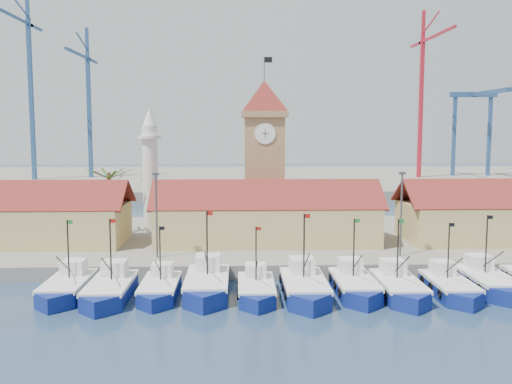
{
  "coord_description": "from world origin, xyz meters",
  "views": [
    {
      "loc": [
        -3.49,
        -47.59,
        15.09
      ],
      "look_at": [
        -1.32,
        18.0,
        7.79
      ],
      "focal_mm": 40.0,
      "sensor_mm": 36.0,
      "label": 1
    }
  ],
  "objects_px": {
    "clock_tower": "(264,153)",
    "minaret": "(150,169)",
    "boat_5": "(305,289)",
    "boat_0": "(67,289)"
  },
  "relations": [
    {
      "from": "clock_tower",
      "to": "minaret",
      "type": "bearing_deg",
      "value": 172.39
    },
    {
      "from": "boat_5",
      "to": "boat_0",
      "type": "bearing_deg",
      "value": 177.06
    },
    {
      "from": "boat_5",
      "to": "clock_tower",
      "type": "bearing_deg",
      "value": 95.96
    },
    {
      "from": "clock_tower",
      "to": "minaret",
      "type": "distance_m",
      "value": 15.3
    },
    {
      "from": "boat_5",
      "to": "clock_tower",
      "type": "relative_size",
      "value": 0.46
    },
    {
      "from": "clock_tower",
      "to": "boat_0",
      "type": "bearing_deg",
      "value": -129.35
    },
    {
      "from": "boat_0",
      "to": "boat_5",
      "type": "height_order",
      "value": "boat_5"
    },
    {
      "from": "boat_0",
      "to": "minaret",
      "type": "distance_m",
      "value": 26.89
    },
    {
      "from": "boat_5",
      "to": "clock_tower",
      "type": "height_order",
      "value": "clock_tower"
    },
    {
      "from": "boat_5",
      "to": "minaret",
      "type": "xyz_separation_m",
      "value": [
        -17.52,
        26.15,
        8.91
      ]
    }
  ]
}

